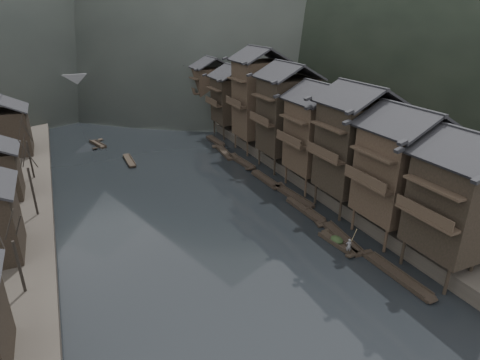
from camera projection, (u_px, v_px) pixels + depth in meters
water at (237, 269)px, 36.61m from camera, size 300.00×300.00×0.00m
right_bank at (312, 120)px, 83.20m from camera, size 40.00×200.00×1.80m
stilt_houses at (294, 110)px, 55.88m from camera, size 9.00×67.60×16.96m
bare_trees at (20, 182)px, 38.54m from camera, size 3.94×43.32×7.88m
moored_sampans at (274, 186)px, 53.47m from camera, size 3.17×51.21×0.47m
midriver_boats at (122, 139)px, 73.38m from camera, size 12.90×31.82×0.45m
stone_bridge at (113, 87)px, 94.98m from camera, size 40.00×6.00×9.00m
hero_sampan at (338, 243)px, 40.31m from camera, size 1.62×5.32×0.44m
cargo_heap at (337, 237)px, 40.29m from camera, size 1.16×1.51×0.69m
boatman at (349, 244)px, 38.31m from camera, size 0.66×0.56×1.53m
bamboo_pole at (354, 217)px, 37.30m from camera, size 0.79×2.00×4.05m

